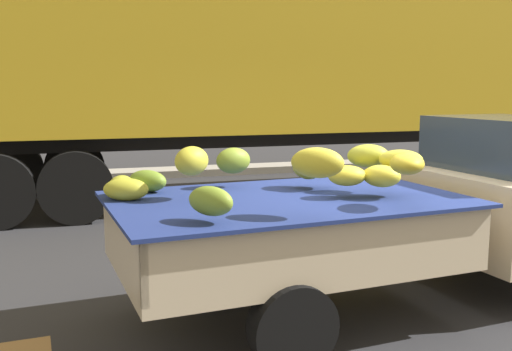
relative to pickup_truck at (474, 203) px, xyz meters
The scene contains 4 objects.
ground 1.21m from the pickup_truck, behind, with size 220.00×220.00×0.00m, color #28282B.
curb_strip 8.56m from the pickup_truck, 95.51° to the left, with size 80.00×0.80×0.16m, color gray.
pickup_truck is the anchor object (origin of this frame).
semi_trailer 5.63m from the pickup_truck, 92.01° to the left, with size 12.03×2.76×3.95m.
Camera 1 is at (-2.78, -4.61, 1.98)m, focal length 40.53 mm.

